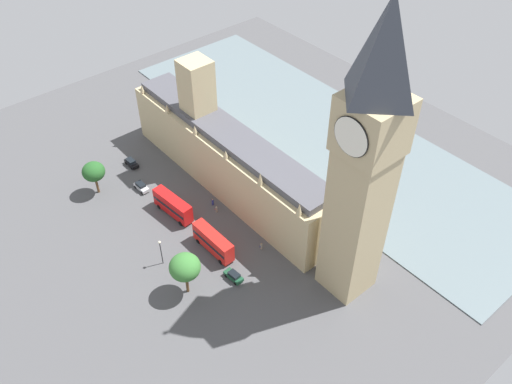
{
  "coord_description": "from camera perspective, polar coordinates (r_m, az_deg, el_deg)",
  "views": [
    {
      "loc": [
        53.58,
        75.19,
        81.99
      ],
      "look_at": [
        1.0,
        12.81,
        8.22
      ],
      "focal_mm": 37.51,
      "sensor_mm": 36.0,
      "label": 1
    }
  ],
  "objects": [
    {
      "name": "ground_plane",
      "position": [
        123.48,
        -3.48,
        0.42
      ],
      "size": [
        131.63,
        131.63,
        0.0
      ],
      "primitive_type": "plane",
      "color": "#4C4C4F"
    },
    {
      "name": "street_lamp_slot_10",
      "position": [
        105.8,
        -10.16,
        -5.91
      ],
      "size": [
        0.56,
        0.56,
        6.37
      ],
      "color": "black",
      "rests_on": "ground"
    },
    {
      "name": "river_thames",
      "position": [
        140.16,
        6.93,
        6.04
      ],
      "size": [
        38.04,
        118.47,
        0.25
      ],
      "primitive_type": "cube",
      "color": "slate",
      "rests_on": "ground"
    },
    {
      "name": "double_decker_bus_far_end",
      "position": [
        116.58,
        -8.86,
        -1.41
      ],
      "size": [
        3.56,
        10.7,
        4.75
      ],
      "rotation": [
        0.0,
        0.0,
        0.1
      ],
      "color": "red",
      "rests_on": "ground"
    },
    {
      "name": "car_silver_midblock",
      "position": [
        125.14,
        -12.14,
        0.58
      ],
      "size": [
        1.97,
        4.23,
        1.74
      ],
      "rotation": [
        0.0,
        0.0,
        0.04
      ],
      "color": "#B7B7BC",
      "rests_on": "ground"
    },
    {
      "name": "clock_tower",
      "position": [
        85.06,
        11.64,
        3.27
      ],
      "size": [
        9.31,
        9.31,
        57.58
      ],
      "color": "tan",
      "rests_on": "ground"
    },
    {
      "name": "double_decker_bus_opposite_hall",
      "position": [
        108.1,
        -4.59,
        -5.29
      ],
      "size": [
        2.85,
        10.56,
        4.75
      ],
      "rotation": [
        0.0,
        0.0,
        0.02
      ],
      "color": "red",
      "rests_on": "ground"
    },
    {
      "name": "pedestrian_under_trees",
      "position": [
        117.36,
        -4.24,
        -1.86
      ],
      "size": [
        0.55,
        0.64,
        1.57
      ],
      "rotation": [
        0.0,
        0.0,
        3.46
      ],
      "color": "gray",
      "rests_on": "ground"
    },
    {
      "name": "car_black_corner",
      "position": [
        132.43,
        -13.15,
        3.07
      ],
      "size": [
        1.86,
        4.19,
        1.74
      ],
      "rotation": [
        0.0,
        0.0,
        0.01
      ],
      "color": "black",
      "rests_on": "ground"
    },
    {
      "name": "car_dark_green_near_tower",
      "position": [
        104.38,
        -2.4,
        -8.92
      ],
      "size": [
        2.05,
        4.2,
        1.74
      ],
      "rotation": [
        0.0,
        0.0,
        3.22
      ],
      "color": "#19472D",
      "rests_on": "ground"
    },
    {
      "name": "parliament_building",
      "position": [
        119.86,
        -3.19,
        3.97
      ],
      "size": [
        10.79,
        60.37,
        27.3
      ],
      "color": "tan",
      "rests_on": "ground"
    },
    {
      "name": "pedestrian_leading",
      "position": [
        109.48,
        0.57,
        -5.8
      ],
      "size": [
        0.63,
        0.53,
        1.65
      ],
      "rotation": [
        0.0,
        0.0,
        4.54
      ],
      "color": "gray",
      "rests_on": "ground"
    },
    {
      "name": "plane_tree_by_river_gate",
      "position": [
        123.7,
        -16.94,
        2.08
      ],
      "size": [
        5.08,
        5.08,
        8.21
      ],
      "color": "brown",
      "rests_on": "ground"
    },
    {
      "name": "pedestrian_trailing",
      "position": [
        119.08,
        -4.64,
        -1.08
      ],
      "size": [
        0.68,
        0.66,
        1.63
      ],
      "rotation": [
        0.0,
        0.0,
        5.4
      ],
      "color": "navy",
      "rests_on": "ground"
    },
    {
      "name": "plane_tree_kerbside",
      "position": [
        98.59,
        -7.6,
        -7.96
      ],
      "size": [
        5.83,
        5.83,
        9.47
      ],
      "color": "brown",
      "rests_on": "ground"
    }
  ]
}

